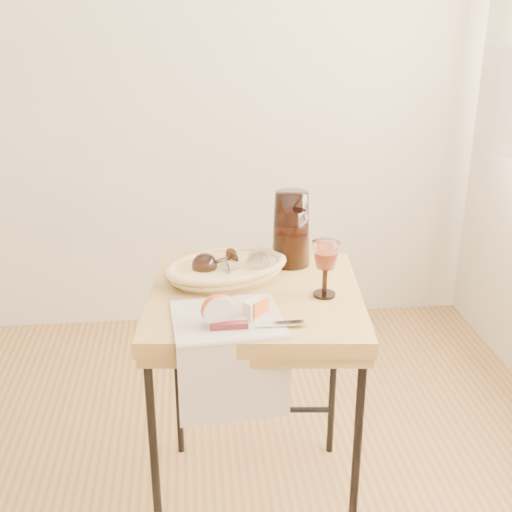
{
  "coord_description": "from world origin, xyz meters",
  "views": [
    {
      "loc": [
        0.4,
        -1.31,
        1.58
      ],
      "look_at": [
        0.58,
        0.39,
        0.9
      ],
      "focal_mm": 46.39,
      "sensor_mm": 36.0,
      "label": 1
    }
  ],
  "objects_px": {
    "side_table": "(255,405)",
    "table_knife": "(255,323)",
    "wine_goblet": "(325,269)",
    "apple_half": "(218,309)",
    "bread_basket": "(227,271)",
    "pitcher": "(291,229)",
    "goblet_lying_b": "(244,266)",
    "goblet_lying_a": "(217,262)",
    "tea_towel": "(227,318)"
  },
  "relations": [
    {
      "from": "side_table",
      "to": "bread_basket",
      "type": "relative_size",
      "value": 2.29
    },
    {
      "from": "side_table",
      "to": "pitcher",
      "type": "height_order",
      "value": "pitcher"
    },
    {
      "from": "wine_goblet",
      "to": "table_knife",
      "type": "relative_size",
      "value": 0.67
    },
    {
      "from": "pitcher",
      "to": "wine_goblet",
      "type": "distance_m",
      "value": 0.26
    },
    {
      "from": "table_knife",
      "to": "side_table",
      "type": "bearing_deg",
      "value": 83.29
    },
    {
      "from": "bread_basket",
      "to": "apple_half",
      "type": "height_order",
      "value": "apple_half"
    },
    {
      "from": "side_table",
      "to": "tea_towel",
      "type": "bearing_deg",
      "value": -119.32
    },
    {
      "from": "wine_goblet",
      "to": "tea_towel",
      "type": "bearing_deg",
      "value": -157.42
    },
    {
      "from": "goblet_lying_a",
      "to": "apple_half",
      "type": "xyz_separation_m",
      "value": [
        -0.01,
        -0.32,
        -0.0
      ]
    },
    {
      "from": "tea_towel",
      "to": "goblet_lying_b",
      "type": "bearing_deg",
      "value": 70.44
    },
    {
      "from": "goblet_lying_b",
      "to": "table_knife",
      "type": "distance_m",
      "value": 0.31
    },
    {
      "from": "pitcher",
      "to": "apple_half",
      "type": "relative_size",
      "value": 3.05
    },
    {
      "from": "wine_goblet",
      "to": "bread_basket",
      "type": "bearing_deg",
      "value": 151.0
    },
    {
      "from": "side_table",
      "to": "table_knife",
      "type": "distance_m",
      "value": 0.46
    },
    {
      "from": "bread_basket",
      "to": "goblet_lying_b",
      "type": "xyz_separation_m",
      "value": [
        0.05,
        -0.02,
        0.02
      ]
    },
    {
      "from": "goblet_lying_a",
      "to": "table_knife",
      "type": "xyz_separation_m",
      "value": [
        0.08,
        -0.34,
        -0.03
      ]
    },
    {
      "from": "bread_basket",
      "to": "goblet_lying_b",
      "type": "relative_size",
      "value": 2.81
    },
    {
      "from": "apple_half",
      "to": "table_knife",
      "type": "distance_m",
      "value": 0.1
    },
    {
      "from": "side_table",
      "to": "apple_half",
      "type": "xyz_separation_m",
      "value": [
        -0.12,
        -0.2,
        0.44
      ]
    },
    {
      "from": "table_knife",
      "to": "goblet_lying_a",
      "type": "bearing_deg",
      "value": 102.69
    },
    {
      "from": "bread_basket",
      "to": "wine_goblet",
      "type": "height_order",
      "value": "wine_goblet"
    },
    {
      "from": "bread_basket",
      "to": "wine_goblet",
      "type": "distance_m",
      "value": 0.31
    },
    {
      "from": "tea_towel",
      "to": "bread_basket",
      "type": "xyz_separation_m",
      "value": [
        0.02,
        0.27,
        0.02
      ]
    },
    {
      "from": "pitcher",
      "to": "wine_goblet",
      "type": "xyz_separation_m",
      "value": [
        0.06,
        -0.25,
        -0.04
      ]
    },
    {
      "from": "goblet_lying_a",
      "to": "pitcher",
      "type": "xyz_separation_m",
      "value": [
        0.24,
        0.09,
        0.07
      ]
    },
    {
      "from": "tea_towel",
      "to": "wine_goblet",
      "type": "bearing_deg",
      "value": 18.12
    },
    {
      "from": "wine_goblet",
      "to": "apple_half",
      "type": "height_order",
      "value": "wine_goblet"
    },
    {
      "from": "side_table",
      "to": "wine_goblet",
      "type": "xyz_separation_m",
      "value": [
        0.19,
        -0.05,
        0.47
      ]
    },
    {
      "from": "goblet_lying_a",
      "to": "side_table",
      "type": "bearing_deg",
      "value": 96.23
    },
    {
      "from": "tea_towel",
      "to": "table_knife",
      "type": "relative_size",
      "value": 1.16
    },
    {
      "from": "goblet_lying_a",
      "to": "table_knife",
      "type": "relative_size",
      "value": 0.51
    },
    {
      "from": "bread_basket",
      "to": "table_knife",
      "type": "distance_m",
      "value": 0.33
    },
    {
      "from": "wine_goblet",
      "to": "table_knife",
      "type": "xyz_separation_m",
      "value": [
        -0.22,
        -0.18,
        -0.07
      ]
    },
    {
      "from": "wine_goblet",
      "to": "goblet_lying_b",
      "type": "bearing_deg",
      "value": 149.47
    },
    {
      "from": "tea_towel",
      "to": "goblet_lying_b",
      "type": "height_order",
      "value": "goblet_lying_b"
    },
    {
      "from": "side_table",
      "to": "apple_half",
      "type": "bearing_deg",
      "value": -120.71
    },
    {
      "from": "pitcher",
      "to": "table_knife",
      "type": "xyz_separation_m",
      "value": [
        -0.16,
        -0.43,
        -0.1
      ]
    },
    {
      "from": "tea_towel",
      "to": "wine_goblet",
      "type": "xyz_separation_m",
      "value": [
        0.29,
        0.12,
        0.08
      ]
    },
    {
      "from": "tea_towel",
      "to": "pitcher",
      "type": "height_order",
      "value": "pitcher"
    },
    {
      "from": "wine_goblet",
      "to": "apple_half",
      "type": "bearing_deg",
      "value": -153.92
    },
    {
      "from": "tea_towel",
      "to": "apple_half",
      "type": "distance_m",
      "value": 0.06
    },
    {
      "from": "pitcher",
      "to": "wine_goblet",
      "type": "relative_size",
      "value": 1.67
    },
    {
      "from": "goblet_lying_b",
      "to": "pitcher",
      "type": "xyz_separation_m",
      "value": [
        0.16,
        0.12,
        0.07
      ]
    },
    {
      "from": "goblet_lying_a",
      "to": "goblet_lying_b",
      "type": "height_order",
      "value": "goblet_lying_a"
    },
    {
      "from": "table_knife",
      "to": "apple_half",
      "type": "bearing_deg",
      "value": 163.24
    },
    {
      "from": "apple_half",
      "to": "table_knife",
      "type": "height_order",
      "value": "apple_half"
    },
    {
      "from": "bread_basket",
      "to": "goblet_lying_a",
      "type": "distance_m",
      "value": 0.04
    },
    {
      "from": "side_table",
      "to": "apple_half",
      "type": "distance_m",
      "value": 0.49
    },
    {
      "from": "pitcher",
      "to": "table_knife",
      "type": "height_order",
      "value": "pitcher"
    },
    {
      "from": "tea_towel",
      "to": "table_knife",
      "type": "height_order",
      "value": "table_knife"
    }
  ]
}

